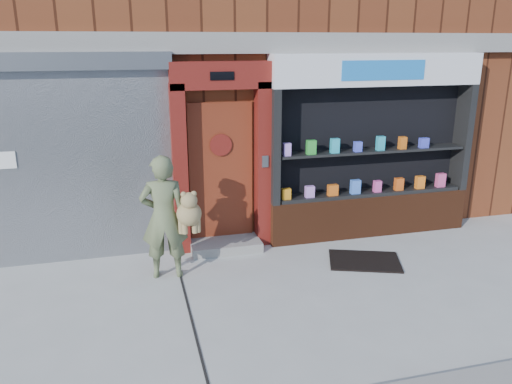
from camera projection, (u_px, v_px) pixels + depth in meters
name	position (u px, v px, depth m)	size (l,w,h in m)	color
ground	(307.00, 294.00, 6.53)	(80.00, 80.00, 0.00)	#9E9E99
building	(217.00, 2.00, 10.91)	(12.00, 8.16, 8.00)	#602A16
shutter_bay	(65.00, 148.00, 7.08)	(3.10, 0.30, 3.04)	gray
red_door_bay	(222.00, 158.00, 7.64)	(1.52, 0.58, 2.90)	#611510
pharmacy_bay	(371.00, 155.00, 8.23)	(3.50, 0.41, 3.00)	#512513
woman	(167.00, 217.00, 6.80)	(0.84, 0.51, 1.75)	#5D6844
doormat	(364.00, 261.00, 7.49)	(1.04, 0.72, 0.03)	black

